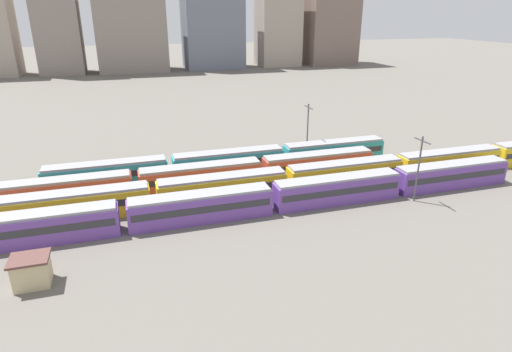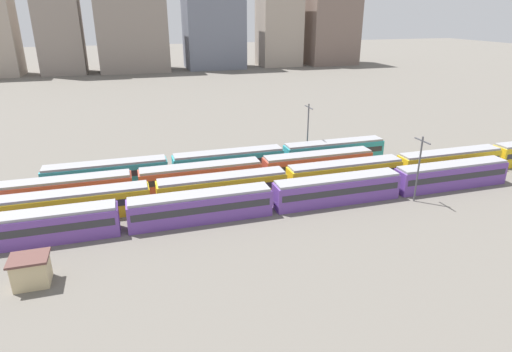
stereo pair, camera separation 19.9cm
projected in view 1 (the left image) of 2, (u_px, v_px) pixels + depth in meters
The scene contains 13 objects.
ground_plane at pixel (144, 202), 59.64m from camera, with size 600.00×600.00×0.00m, color #666059.
train_track_0 at pixel (272, 198), 56.44m from camera, with size 74.70×3.06×3.75m.
train_track_1 at pixel (399, 167), 67.37m from camera, with size 112.50×3.06×3.75m.
train_track_2 at pixel (201, 176), 63.63m from camera, with size 55.80×3.06×3.75m.
train_track_3 at pixel (229, 162), 69.76m from camera, with size 55.80×3.06×3.75m.
catenary_pole_0 at pixel (419, 166), 58.18m from camera, with size 0.24×3.20×9.36m.
catenary_pole_1 at pixel (308, 128), 75.49m from camera, with size 0.24×3.20×9.86m.
signal_hut at pixel (31, 271), 41.20m from camera, with size 3.60×3.00×3.04m.
distant_building_1 at pixel (56, 13), 171.78m from camera, with size 17.15×17.59×47.63m, color gray.
distant_building_2 at pixel (130, 26), 181.53m from camera, with size 28.56×21.50×36.96m, color gray.
distant_building_3 at pixel (212, 21), 190.60m from camera, with size 25.49×20.25×40.57m, color slate.
distant_building_4 at pixel (278, 25), 199.79m from camera, with size 18.76×16.23×37.22m, color #A89989.
distant_building_5 at pixel (328, 24), 206.92m from camera, with size 23.59×21.35×37.20m, color #7A665B.
Camera 1 is at (-1.14, -48.67, 24.96)m, focal length 30.11 mm.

